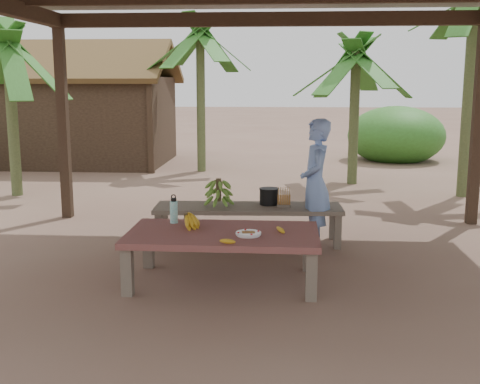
# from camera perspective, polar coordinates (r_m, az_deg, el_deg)

# --- Properties ---
(ground) EXTENTS (80.00, 80.00, 0.00)m
(ground) POSITION_cam_1_polar(r_m,az_deg,el_deg) (6.16, 1.76, -7.51)
(ground) COLOR brown
(ground) RESTS_ON ground
(work_table) EXTENTS (1.81, 1.01, 0.50)m
(work_table) POSITION_cam_1_polar(r_m,az_deg,el_deg) (5.71, -1.62, -4.42)
(work_table) COLOR brown
(work_table) RESTS_ON ground
(bench) EXTENTS (2.22, 0.69, 0.45)m
(bench) POSITION_cam_1_polar(r_m,az_deg,el_deg) (7.11, 0.79, -1.77)
(bench) COLOR brown
(bench) RESTS_ON ground
(ripe_banana_bunch) EXTENTS (0.28, 0.25, 0.16)m
(ripe_banana_bunch) POSITION_cam_1_polar(r_m,az_deg,el_deg) (5.84, -5.17, -2.66)
(ripe_banana_bunch) COLOR gold
(ripe_banana_bunch) RESTS_ON work_table
(plate) EXTENTS (0.24, 0.24, 0.04)m
(plate) POSITION_cam_1_polar(r_m,az_deg,el_deg) (5.54, 0.80, -3.98)
(plate) COLOR white
(plate) RESTS_ON work_table
(loose_banana_front) EXTENTS (0.15, 0.08, 0.04)m
(loose_banana_front) POSITION_cam_1_polar(r_m,az_deg,el_deg) (5.27, -1.18, -4.70)
(loose_banana_front) COLOR gold
(loose_banana_front) RESTS_ON work_table
(loose_banana_side) EXTENTS (0.11, 0.15, 0.04)m
(loose_banana_side) POSITION_cam_1_polar(r_m,az_deg,el_deg) (5.68, 3.88, -3.61)
(loose_banana_side) COLOR gold
(loose_banana_side) RESTS_ON work_table
(water_flask) EXTENTS (0.08, 0.08, 0.29)m
(water_flask) POSITION_cam_1_polar(r_m,az_deg,el_deg) (6.05, -6.29, -1.80)
(water_flask) COLOR #3FC4B7
(water_flask) RESTS_ON work_table
(green_banana_stalk) EXTENTS (0.31, 0.31, 0.34)m
(green_banana_stalk) POSITION_cam_1_polar(r_m,az_deg,el_deg) (7.08, -2.04, 0.03)
(green_banana_stalk) COLOR #598C2D
(green_banana_stalk) RESTS_ON bench
(cooking_pot) EXTENTS (0.22, 0.22, 0.19)m
(cooking_pot) POSITION_cam_1_polar(r_m,az_deg,el_deg) (7.17, 2.77, -0.45)
(cooking_pot) COLOR black
(cooking_pot) RESTS_ON bench
(skewer_rack) EXTENTS (0.18, 0.09, 0.24)m
(skewer_rack) POSITION_cam_1_polar(r_m,az_deg,el_deg) (7.03, 4.19, -0.48)
(skewer_rack) COLOR #A57F47
(skewer_rack) RESTS_ON bench
(woman) EXTENTS (0.39, 0.56, 1.49)m
(woman) POSITION_cam_1_polar(r_m,az_deg,el_deg) (6.97, 7.17, 0.82)
(woman) COLOR #7090D5
(woman) RESTS_ON ground
(hut) EXTENTS (4.40, 3.43, 2.85)m
(hut) POSITION_cam_1_polar(r_m,az_deg,el_deg) (14.66, -14.94, 6.99)
(hut) COLOR black
(hut) RESTS_ON ground
(banana_plant_ne) EXTENTS (1.80, 1.80, 3.50)m
(banana_plant_ne) POSITION_cam_1_polar(r_m,az_deg,el_deg) (10.64, 21.31, 15.72)
(banana_plant_ne) COLOR #596638
(banana_plant_ne) RESTS_ON ground
(banana_plant_n) EXTENTS (1.80, 1.80, 2.63)m
(banana_plant_n) POSITION_cam_1_polar(r_m,az_deg,el_deg) (11.38, 10.92, 11.56)
(banana_plant_n) COLOR #596638
(banana_plant_n) RESTS_ON ground
(banana_plant_nw) EXTENTS (1.80, 1.80, 3.15)m
(banana_plant_nw) POSITION_cam_1_polar(r_m,az_deg,el_deg) (12.83, -3.80, 13.82)
(banana_plant_nw) COLOR #596638
(banana_plant_nw) RESTS_ON ground
(banana_plant_w) EXTENTS (1.80, 1.80, 2.72)m
(banana_plant_w) POSITION_cam_1_polar(r_m,az_deg,el_deg) (10.70, -21.11, 11.63)
(banana_plant_w) COLOR #596638
(banana_plant_w) RESTS_ON ground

